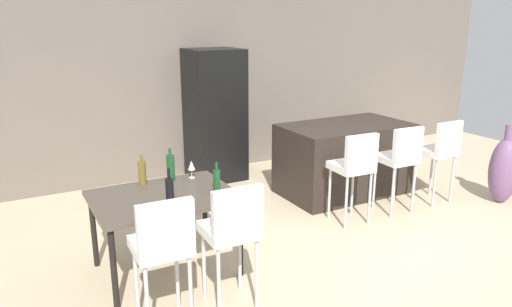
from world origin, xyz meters
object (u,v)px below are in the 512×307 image
object	(u,v)px
wine_bottle_inner	(170,191)
wine_bottle_far	(142,172)
bar_chair_left	(355,164)
dining_chair_near	(163,243)
dining_chair_far	(232,227)
bar_chair_right	(440,149)
wine_glass_middle	(191,166)
floor_vase	(504,170)
bar_chair_middle	(400,156)
potted_plant	(367,133)
kitchen_island	(344,159)
wine_bottle_right	(171,167)
refrigerator	(215,115)
wine_bottle_left	(217,180)
dining_table	(164,202)

from	to	relation	value
wine_bottle_inner	wine_bottle_far	world-z (taller)	wine_bottle_inner
bar_chair_left	dining_chair_near	distance (m)	2.59
dining_chair_far	bar_chair_right	bearing A→B (deg)	14.57
wine_glass_middle	floor_vase	size ratio (longest dim) A/B	0.17
bar_chair_middle	potted_plant	bearing A→B (deg)	56.37
wine_bottle_inner	wine_glass_middle	bearing A→B (deg)	54.34
bar_chair_left	wine_bottle_far	distance (m)	2.29
bar_chair_right	dining_chair_near	distance (m)	3.89
kitchen_island	wine_bottle_far	world-z (taller)	wine_bottle_far
bar_chair_middle	potted_plant	xyz separation A→B (m)	(1.47, 2.21, -0.36)
bar_chair_right	wine_bottle_right	size ratio (longest dim) A/B	3.30
bar_chair_left	refrigerator	xyz separation A→B (m)	(-0.68, 2.22, 0.22)
floor_vase	kitchen_island	bearing A→B (deg)	140.18
dining_chair_near	wine_glass_middle	bearing A→B (deg)	59.58
wine_bottle_inner	refrigerator	size ratio (longest dim) A/B	0.18
bar_chair_right	wine_bottle_far	xyz separation A→B (m)	(-3.60, 0.35, 0.16)
kitchen_island	potted_plant	distance (m)	2.09
dining_chair_far	wine_bottle_far	xyz separation A→B (m)	(-0.35, 1.19, 0.16)
bar_chair_right	refrigerator	world-z (taller)	refrigerator
wine_glass_middle	dining_chair_near	bearing A→B (deg)	-120.42
kitchen_island	wine_bottle_right	size ratio (longest dim) A/B	5.20
bar_chair_right	wine_bottle_left	distance (m)	3.08
refrigerator	dining_chair_far	bearing A→B (deg)	-111.76
bar_chair_middle	bar_chair_right	distance (m)	0.67
bar_chair_left	dining_chair_far	xyz separation A→B (m)	(-1.90, -0.84, 0.00)
bar_chair_right	floor_vase	bearing A→B (deg)	-28.67
wine_glass_middle	refrigerator	bearing A→B (deg)	60.15
dining_chair_near	wine_bottle_right	size ratio (longest dim) A/B	3.30
wine_bottle_inner	refrigerator	distance (m)	2.94
wine_glass_middle	floor_vase	bearing A→B (deg)	-10.17
wine_glass_middle	refrigerator	xyz separation A→B (m)	(1.11, 1.93, 0.06)
dining_table	floor_vase	size ratio (longest dim) A/B	1.23
dining_table	wine_bottle_far	xyz separation A→B (m)	(-0.08, 0.36, 0.19)
dining_table	dining_chair_near	xyz separation A→B (m)	(-0.28, -0.82, 0.03)
dining_table	wine_bottle_far	distance (m)	0.42
refrigerator	dining_chair_near	bearing A→B (deg)	-120.06
bar_chair_middle	wine_bottle_left	xyz separation A→B (m)	(-2.41, -0.18, 0.15)
kitchen_island	dining_chair_far	xyz separation A→B (m)	(-2.46, -1.70, 0.24)
dining_table	dining_chair_near	size ratio (longest dim) A/B	1.17
potted_plant	wine_bottle_far	bearing A→B (deg)	-157.01
wine_bottle_inner	wine_bottle_far	xyz separation A→B (m)	(-0.05, 0.63, -0.01)
wine_bottle_inner	potted_plant	bearing A→B (deg)	29.90
wine_bottle_left	wine_glass_middle	size ratio (longest dim) A/B	1.59
bar_chair_right	dining_chair_far	xyz separation A→B (m)	(-3.25, -0.84, 0.00)
wine_bottle_far	wine_bottle_left	bearing A→B (deg)	-44.85
bar_chair_left	dining_chair_near	world-z (taller)	same
dining_chair_far	wine_bottle_far	size ratio (longest dim) A/B	3.68
bar_chair_middle	dining_chair_far	distance (m)	2.71
bar_chair_right	dining_table	xyz separation A→B (m)	(-3.52, -0.02, -0.03)
wine_glass_middle	potted_plant	distance (m)	4.41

